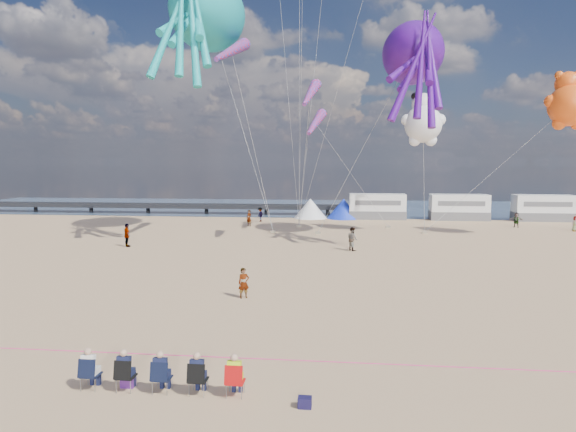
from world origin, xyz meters
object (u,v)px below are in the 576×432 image
(beachgoer_0, at_px, (575,224))
(windsock_mid, at_px, (316,123))
(motorhome_2, at_px, (544,208))
(sandbag_c, at_px, (425,232))
(motorhome_1, at_px, (459,207))
(windsock_right, at_px, (310,94))
(beachgoer_1, at_px, (352,239))
(sandbag_d, at_px, (388,227))
(tent_white, at_px, (310,208))
(standing_person, at_px, (244,283))
(kite_teddy_orange, at_px, (569,106))
(motorhome_0, at_px, (377,206))
(beachgoer_3, at_px, (127,235))
(beachgoer_2, at_px, (260,215))
(cooler_navy, at_px, (305,402))
(beachgoer_4, at_px, (516,220))
(sandbag_e, at_px, (299,226))
(sandbag_a, at_px, (273,231))
(kite_panda, at_px, (423,124))
(cooler_purple, at_px, (128,382))
(kite_octopus_teal, at_px, (208,13))
(spectator_row, at_px, (162,371))
(tent_blue, at_px, (343,209))
(sandbag_b, at_px, (318,233))
(kite_octopus_purple, at_px, (413,54))
(windsock_left, at_px, (231,51))
(beachgoer_5, at_px, (249,218))

(beachgoer_0, bearing_deg, windsock_mid, -179.74)
(motorhome_2, bearing_deg, sandbag_c, -141.02)
(motorhome_1, height_order, windsock_right, windsock_right)
(beachgoer_1, relative_size, sandbag_d, 3.61)
(tent_white, bearing_deg, beachgoer_0, -18.91)
(standing_person, relative_size, kite_teddy_orange, 0.26)
(motorhome_0, bearing_deg, beachgoer_3, -132.90)
(beachgoer_2, bearing_deg, tent_white, 147.19)
(cooler_navy, relative_size, beachgoer_4, 0.25)
(sandbag_e, height_order, windsock_mid, windsock_mid)
(sandbag_a, bearing_deg, kite_panda, -0.49)
(tent_white, bearing_deg, sandbag_a, -101.54)
(cooler_purple, relative_size, kite_octopus_teal, 0.03)
(spectator_row, relative_size, beachgoer_0, 4.06)
(tent_blue, height_order, sandbag_b, tent_blue)
(beachgoer_4, xyz_separation_m, kite_panda, (-10.80, -6.94, 9.45))
(sandbag_a, bearing_deg, sandbag_b, -8.15)
(kite_octopus_teal, bearing_deg, beachgoer_1, -29.34)
(beachgoer_3, xyz_separation_m, sandbag_b, (14.84, 8.92, -0.83))
(kite_octopus_purple, bearing_deg, motorhome_1, 85.86)
(windsock_left, bearing_deg, kite_teddy_orange, 12.87)
(beachgoer_3, relative_size, windsock_left, 0.23)
(standing_person, xyz_separation_m, beachgoer_4, (22.86, 30.67, 0.01))
(windsock_left, bearing_deg, beachgoer_1, -13.05)
(motorhome_0, relative_size, beachgoer_1, 3.65)
(sandbag_b, bearing_deg, beachgoer_1, -70.53)
(cooler_purple, bearing_deg, kite_teddy_orange, 51.71)
(sandbag_e, distance_m, kite_teddy_orange, 26.97)
(cooler_purple, distance_m, beachgoer_4, 47.78)
(kite_octopus_teal, bearing_deg, cooler_purple, -83.07)
(windsock_mid, bearing_deg, kite_teddy_orange, 5.02)
(motorhome_2, bearing_deg, beachgoer_5, -165.44)
(kite_octopus_teal, bearing_deg, spectator_row, -81.12)
(tent_white, bearing_deg, cooler_purple, -92.90)
(motorhome_2, distance_m, cooler_navy, 53.96)
(beachgoer_4, bearing_deg, kite_octopus_purple, -114.58)
(motorhome_0, height_order, beachgoer_0, motorhome_0)
(beachgoer_0, relative_size, beachgoer_5, 0.87)
(beachgoer_4, relative_size, sandbag_c, 3.10)
(tent_blue, relative_size, windsock_left, 0.50)
(beachgoer_1, xyz_separation_m, kite_teddy_orange, (18.13, 7.04, 10.60))
(beachgoer_3, relative_size, sandbag_b, 3.76)
(motorhome_2, distance_m, spectator_row, 55.54)
(standing_person, bearing_deg, motorhome_2, 26.88)
(windsock_right, bearing_deg, motorhome_2, 49.08)
(beachgoer_0, xyz_separation_m, beachgoer_4, (-4.70, 2.66, 0.02))
(sandbag_c, bearing_deg, kite_octopus_purple, -114.64)
(sandbag_e, bearing_deg, cooler_purple, -92.64)
(motorhome_0, xyz_separation_m, windsock_right, (-6.69, -20.79, 10.61))
(motorhome_1, bearing_deg, sandbag_c, -115.10)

